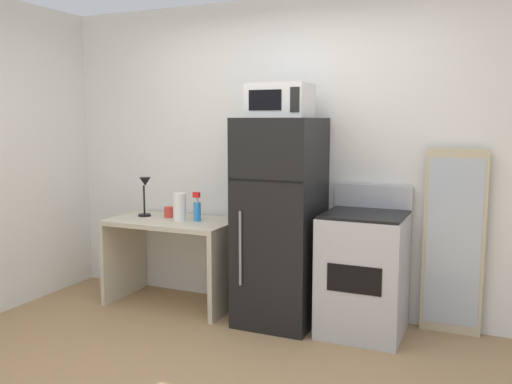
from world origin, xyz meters
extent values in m
cube|color=white|center=(0.00, 1.70, 1.30)|extent=(5.00, 0.10, 2.60)
cube|color=beige|center=(-0.95, 1.32, 0.73)|extent=(1.10, 0.63, 0.04)
cube|color=beige|center=(-1.48, 1.32, 0.35)|extent=(0.04, 0.63, 0.71)
cube|color=beige|center=(-0.42, 1.32, 0.35)|extent=(0.04, 0.63, 0.71)
cylinder|color=black|center=(-1.27, 1.36, 0.76)|extent=(0.11, 0.11, 0.02)
cylinder|color=black|center=(-1.27, 1.36, 0.90)|extent=(0.02, 0.02, 0.26)
cone|color=black|center=(-1.24, 1.34, 1.07)|extent=(0.10, 0.10, 0.08)
cylinder|color=#2D8CEA|center=(-0.72, 1.34, 0.83)|extent=(0.06, 0.06, 0.16)
cylinder|color=white|center=(-0.72, 1.34, 0.93)|extent=(0.02, 0.02, 0.04)
cube|color=red|center=(-0.72, 1.33, 0.98)|extent=(0.06, 0.03, 0.04)
cylinder|color=white|center=(-0.86, 1.28, 0.87)|extent=(0.11, 0.11, 0.24)
cylinder|color=#D83F33|center=(-1.04, 1.39, 0.80)|extent=(0.08, 0.08, 0.09)
cube|color=black|center=(0.05, 1.31, 0.81)|extent=(0.60, 0.65, 1.62)
cube|color=black|center=(0.05, 0.98, 1.17)|extent=(0.59, 0.00, 0.01)
cylinder|color=gray|center=(-0.14, 0.97, 0.65)|extent=(0.02, 0.02, 0.57)
cube|color=silver|center=(0.05, 1.29, 1.75)|extent=(0.46, 0.34, 0.26)
cube|color=black|center=(0.00, 1.11, 1.75)|extent=(0.26, 0.01, 0.15)
cube|color=black|center=(0.23, 1.11, 1.75)|extent=(0.07, 0.01, 0.18)
cube|color=#B7B7BC|center=(0.72, 1.33, 0.45)|extent=(0.61, 0.60, 0.90)
cube|color=black|center=(0.72, 1.33, 0.91)|extent=(0.58, 0.58, 0.02)
cube|color=#B7B7BC|center=(0.72, 1.61, 1.01)|extent=(0.61, 0.04, 0.18)
cube|color=black|center=(0.72, 1.03, 0.50)|extent=(0.39, 0.01, 0.20)
cube|color=#C6B793|center=(1.33, 1.59, 0.70)|extent=(0.44, 0.03, 1.40)
cube|color=#B2BCC6|center=(1.33, 1.57, 0.70)|extent=(0.39, 0.00, 1.26)
camera|label=1|loc=(1.56, -2.60, 1.60)|focal=37.84mm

